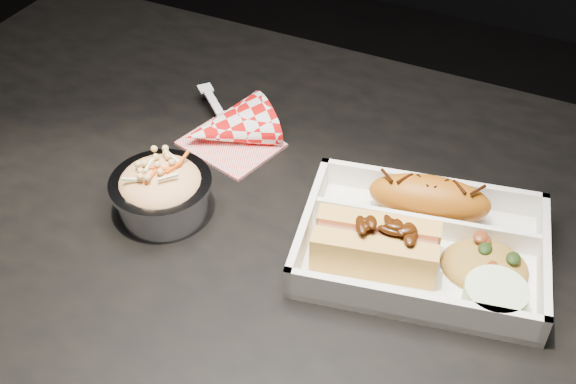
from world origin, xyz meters
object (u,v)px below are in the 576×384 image
at_px(food_tray, 421,248).
at_px(foil_coleslaw_cup, 161,189).
at_px(hotdog, 376,243).
at_px(napkin_fork, 227,128).
at_px(fried_pastry, 429,198).
at_px(dining_table, 275,292).

relative_size(food_tray, foil_coleslaw_cup, 2.51).
bearing_deg(hotdog, foil_coleslaw_cup, 173.14).
bearing_deg(hotdog, napkin_fork, 140.19).
distance_m(food_tray, foil_coleslaw_cup, 0.29).
relative_size(fried_pastry, foil_coleslaw_cup, 1.18).
bearing_deg(food_tray, dining_table, -175.56).
height_order(food_tray, foil_coleslaw_cup, foil_coleslaw_cup).
relative_size(food_tray, napkin_fork, 1.82).
bearing_deg(dining_table, fried_pastry, 34.80).
xyz_separation_m(fried_pastry, hotdog, (-0.03, -0.09, 0.00)).
distance_m(hotdog, foil_coleslaw_cup, 0.24).
bearing_deg(foil_coleslaw_cup, food_tray, 12.23).
distance_m(food_tray, hotdog, 0.06).
distance_m(food_tray, fried_pastry, 0.06).
bearing_deg(fried_pastry, food_tray, -78.57).
bearing_deg(fried_pastry, hotdog, -107.32).
relative_size(dining_table, foil_coleslaw_cup, 10.73).
height_order(hotdog, foil_coleslaw_cup, foil_coleslaw_cup).
relative_size(dining_table, hotdog, 8.86).
bearing_deg(food_tray, hotdog, -149.23).
relative_size(fried_pastry, hotdog, 0.97).
relative_size(food_tray, fried_pastry, 2.13).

